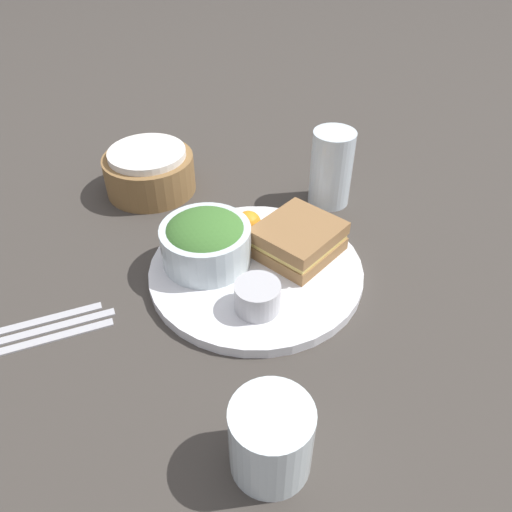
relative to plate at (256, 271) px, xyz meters
name	(u,v)px	position (x,y,z in m)	size (l,w,h in m)	color
ground_plane	(256,275)	(0.00, 0.00, -0.01)	(4.00, 4.00, 0.00)	#3D3833
plate	(256,271)	(0.00, 0.00, 0.00)	(0.31, 0.31, 0.02)	silver
sandwich	(297,238)	(0.07, 0.00, 0.03)	(0.14, 0.14, 0.05)	olive
salad_bowl	(206,240)	(-0.06, 0.05, 0.04)	(0.13, 0.13, 0.07)	silver
dressing_cup	(257,297)	(-0.04, -0.07, 0.03)	(0.06, 0.06, 0.04)	#B7B7BC
orange_wedge	(248,224)	(0.03, 0.07, 0.03)	(0.04, 0.04, 0.04)	orange
drink_glass	(331,168)	(0.20, 0.11, 0.06)	(0.07, 0.07, 0.13)	silver
bread_basket	(150,171)	(-0.06, 0.29, 0.03)	(0.16, 0.16, 0.08)	olive
fork	(34,342)	(-0.31, 0.02, -0.01)	(0.20, 0.01, 0.01)	#B2B2B7
knife	(34,332)	(-0.31, 0.04, -0.01)	(0.21, 0.01, 0.01)	#B2B2B7
spoon	(33,322)	(-0.30, 0.05, -0.01)	(0.18, 0.01, 0.01)	#B2B2B7
water_glass	(271,439)	(-0.12, -0.26, 0.04)	(0.08, 0.08, 0.09)	silver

